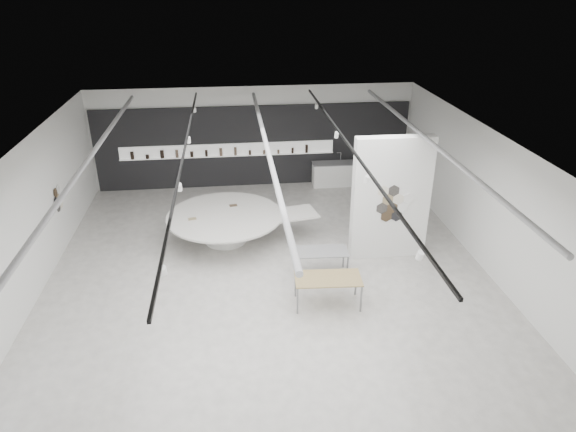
{
  "coord_description": "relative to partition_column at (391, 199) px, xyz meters",
  "views": [
    {
      "loc": [
        -0.89,
        -11.75,
        7.6
      ],
      "look_at": [
        0.61,
        1.2,
        1.32
      ],
      "focal_mm": 32.0,
      "sensor_mm": 36.0,
      "label": 1
    }
  ],
  "objects": [
    {
      "name": "back_wall_display",
      "position": [
        -3.58,
        5.94,
        -0.26
      ],
      "size": [
        11.8,
        0.27,
        3.1
      ],
      "color": "black",
      "rests_on": "ground"
    },
    {
      "name": "sample_table_stone",
      "position": [
        -2.09,
        -0.84,
        -1.13
      ],
      "size": [
        1.45,
        0.78,
        0.73
      ],
      "rotation": [
        0.0,
        0.0,
        -0.05
      ],
      "color": "gray",
      "rests_on": "ground"
    },
    {
      "name": "room",
      "position": [
        -3.59,
        -1.0,
        0.27
      ],
      "size": [
        12.02,
        14.02,
        3.82
      ],
      "color": "beige",
      "rests_on": "ground"
    },
    {
      "name": "sample_table_wood",
      "position": [
        -2.18,
        -2.25,
        -1.09
      ],
      "size": [
        1.68,
        0.92,
        0.77
      ],
      "rotation": [
        0.0,
        0.0,
        -0.06
      ],
      "color": "olive",
      "rests_on": "ground"
    },
    {
      "name": "kitchen_counter",
      "position": [
        -0.51,
        5.5,
        -1.34
      ],
      "size": [
        1.63,
        0.65,
        1.28
      ],
      "rotation": [
        0.0,
        0.0,
        -0.01
      ],
      "color": "white",
      "rests_on": "ground"
    },
    {
      "name": "display_island",
      "position": [
        -4.61,
        1.4,
        -1.22
      ],
      "size": [
        4.93,
        4.11,
        0.9
      ],
      "rotation": [
        0.0,
        0.0,
        0.19
      ],
      "color": "white",
      "rests_on": "ground"
    },
    {
      "name": "partition_column",
      "position": [
        0.0,
        0.0,
        0.0
      ],
      "size": [
        2.2,
        0.38,
        3.6
      ],
      "color": "white",
      "rests_on": "ground"
    }
  ]
}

